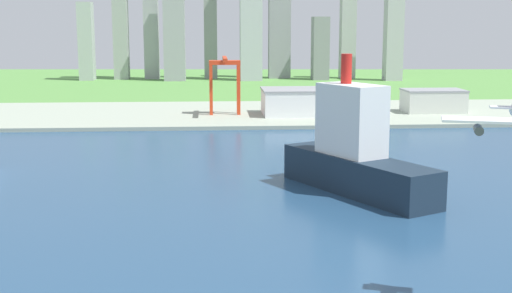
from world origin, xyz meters
name	(u,v)px	position (x,y,z in m)	size (l,w,h in m)	color
ground_plane	(284,171)	(0.00, 300.00, 0.00)	(2400.00, 2400.00, 0.00)	#548D41
water_bay	(302,206)	(0.00, 240.00, 0.07)	(840.00, 360.00, 0.15)	navy
industrial_pier	(256,114)	(0.00, 490.00, 1.25)	(840.00, 140.00, 2.50)	#98A390
cargo_ship	(355,154)	(22.78, 258.97, 15.03)	(50.02, 73.88, 52.65)	#192838
tugboat_small	(378,129)	(67.29, 403.23, 2.29)	(7.09, 16.43, 7.67)	#B22D1E
port_crane_red	(225,74)	(-22.39, 477.04, 30.69)	(21.38, 40.58, 39.80)	red
warehouse_main	(311,101)	(37.19, 474.00, 11.45)	(68.07, 40.56, 17.86)	white
warehouse_annex	(433,101)	(125.73, 480.98, 10.60)	(42.32, 27.06, 16.15)	silver
distant_skyline	(231,24)	(-7.73, 820.24, 64.62)	(372.74, 63.05, 159.84)	#A8AFAE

